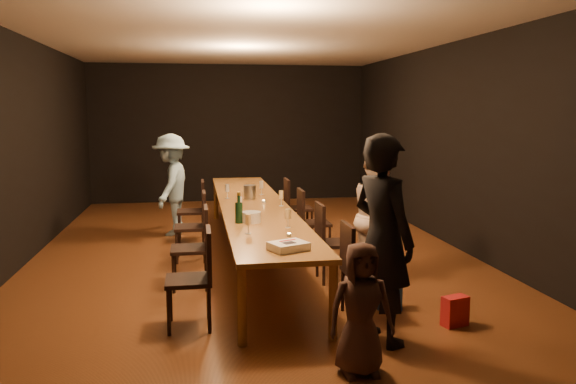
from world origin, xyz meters
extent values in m
plane|color=#3F1E0F|center=(0.00, 0.00, 0.00)|extent=(10.00, 10.00, 0.00)
cube|color=black|center=(0.00, 5.00, 1.50)|extent=(6.00, 0.04, 3.00)
cube|color=black|center=(0.00, -5.00, 1.50)|extent=(6.00, 0.04, 3.00)
cube|color=black|center=(-3.00, 0.00, 1.50)|extent=(0.04, 10.00, 3.00)
cube|color=black|center=(3.00, 0.00, 1.50)|extent=(0.04, 10.00, 3.00)
cube|color=silver|center=(0.00, 0.00, 3.00)|extent=(6.00, 10.00, 0.04)
cube|color=brown|center=(0.00, 0.00, 0.72)|extent=(0.90, 6.00, 0.05)
cylinder|color=brown|center=(-0.40, -2.90, 0.35)|extent=(0.08, 0.08, 0.70)
cylinder|color=brown|center=(0.40, -2.90, 0.35)|extent=(0.08, 0.08, 0.70)
cylinder|color=brown|center=(-0.40, 2.90, 0.35)|extent=(0.08, 0.08, 0.70)
cylinder|color=brown|center=(0.40, 2.90, 0.35)|extent=(0.08, 0.08, 0.70)
imported|color=black|center=(0.81, -2.99, 0.91)|extent=(0.67, 0.78, 1.82)
imported|color=beige|center=(1.33, -1.33, 0.78)|extent=(0.71, 0.85, 1.56)
imported|color=#87B2D0|center=(-1.15, 1.65, 0.82)|extent=(0.83, 1.17, 1.64)
imported|color=#412A24|center=(0.45, -3.56, 0.52)|extent=(0.50, 0.33, 1.03)
cube|color=red|center=(1.61, -2.78, 0.14)|extent=(0.27, 0.19, 0.28)
cube|color=#235198|center=(1.16, -2.22, 0.15)|extent=(0.28, 0.22, 0.31)
cube|color=white|center=(0.05, -2.60, 0.79)|extent=(0.40, 0.36, 0.07)
cube|color=black|center=(0.05, -2.63, 0.83)|extent=(0.13, 0.12, 0.00)
cube|color=red|center=(0.05, -2.54, 0.83)|extent=(0.16, 0.09, 0.00)
cylinder|color=silver|center=(-0.15, -1.28, 0.81)|extent=(0.28, 0.28, 0.12)
cylinder|color=#A4A3A8|center=(0.00, 0.45, 0.85)|extent=(0.21, 0.21, 0.19)
cylinder|color=#B2B7B2|center=(0.15, -2.06, 0.77)|extent=(0.05, 0.05, 0.03)
cylinder|color=#B2B7B2|center=(0.15, 0.06, 0.77)|extent=(0.05, 0.05, 0.03)
cylinder|color=#B2B7B2|center=(0.15, 1.43, 0.77)|extent=(0.05, 0.05, 0.03)
camera|label=1|loc=(-0.76, -7.49, 2.01)|focal=35.00mm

